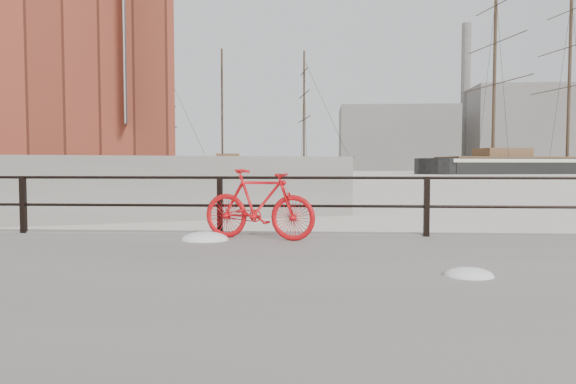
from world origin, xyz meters
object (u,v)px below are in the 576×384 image
(schooner_left, at_px, (141,174))
(workboat_far, at_px, (27,179))
(workboat_near, at_px, (52,183))
(barque_black, at_px, (567,174))
(bicycle, at_px, (259,204))
(schooner_mid, at_px, (264,174))

(schooner_left, relative_size, workboat_far, 2.17)
(workboat_near, distance_m, workboat_far, 13.84)
(barque_black, relative_size, workboat_far, 5.92)
(bicycle, bearing_deg, workboat_near, 137.42)
(barque_black, height_order, schooner_left, barque_black)
(schooner_left, xyz_separation_m, workboat_near, (8.00, -44.34, 0.00))
(schooner_mid, xyz_separation_m, schooner_left, (-21.47, -0.22, 0.00))
(barque_black, bearing_deg, schooner_left, 173.08)
(bicycle, bearing_deg, schooner_left, 125.79)
(schooner_left, xyz_separation_m, workboat_far, (-0.63, -33.52, 0.00))
(bicycle, distance_m, barque_black, 99.73)
(bicycle, height_order, schooner_left, schooner_left)
(bicycle, xyz_separation_m, workboat_far, (-30.72, 45.54, -0.92))
(schooner_mid, bearing_deg, workboat_far, -133.95)
(bicycle, distance_m, schooner_mid, 79.76)
(bicycle, xyz_separation_m, schooner_mid, (-8.63, 79.28, -0.92))
(barque_black, bearing_deg, schooner_mid, 175.58)
(workboat_near, bearing_deg, schooner_mid, 51.07)
(schooner_mid, bearing_deg, schooner_left, 169.86)
(workboat_near, bearing_deg, bicycle, -79.64)
(workboat_far, bearing_deg, schooner_mid, 31.10)
(barque_black, height_order, workboat_far, barque_black)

